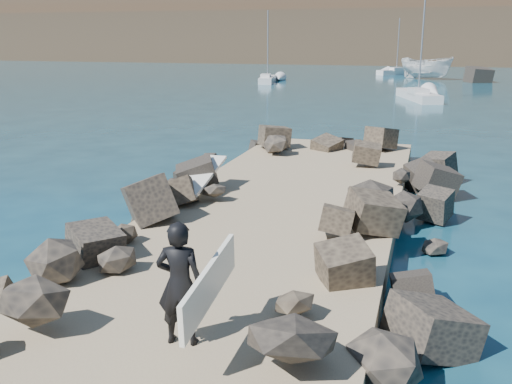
% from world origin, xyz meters
% --- Properties ---
extents(ground, '(800.00, 800.00, 0.00)m').
position_xyz_m(ground, '(0.00, 0.00, 0.00)').
color(ground, '#0F384C').
rests_on(ground, ground).
extents(jetty, '(6.00, 26.00, 0.60)m').
position_xyz_m(jetty, '(0.00, -2.00, 0.30)').
color(jetty, '#8C7759').
rests_on(jetty, ground).
extents(riprap_left, '(2.60, 22.00, 1.00)m').
position_xyz_m(riprap_left, '(-2.90, -1.50, 0.50)').
color(riprap_left, black).
rests_on(riprap_left, ground).
extents(riprap_right, '(2.60, 22.00, 1.00)m').
position_xyz_m(riprap_right, '(2.90, -1.50, 0.50)').
color(riprap_right, black).
rests_on(riprap_right, ground).
extents(surfboard_resting, '(0.68, 2.53, 0.08)m').
position_xyz_m(surfboard_resting, '(-2.31, 1.51, 1.04)').
color(surfboard_resting, white).
rests_on(surfboard_resting, riprap_left).
extents(boat_imported, '(7.20, 5.81, 2.65)m').
position_xyz_m(boat_imported, '(3.05, 58.86, 1.33)').
color(boat_imported, silver).
rests_on(boat_imported, ground).
extents(surfer_with_board, '(0.90, 2.26, 1.82)m').
position_xyz_m(surfer_with_board, '(0.45, -6.00, 1.52)').
color(surfer_with_board, black).
rests_on(surfer_with_board, jetty).
extents(sailboat_b, '(4.99, 5.40, 7.39)m').
position_xyz_m(sailboat_b, '(-0.79, 66.46, 0.35)').
color(sailboat_b, silver).
rests_on(sailboat_b, ground).
extents(sailboat_a, '(2.47, 6.49, 7.73)m').
position_xyz_m(sailboat_a, '(-13.51, 48.34, 0.35)').
color(sailboat_a, silver).
rests_on(sailboat_a, ground).
extents(sailboat_c, '(3.81, 7.38, 8.72)m').
position_xyz_m(sailboat_c, '(2.73, 34.67, 0.35)').
color(sailboat_c, silver).
rests_on(sailboat_c, ground).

